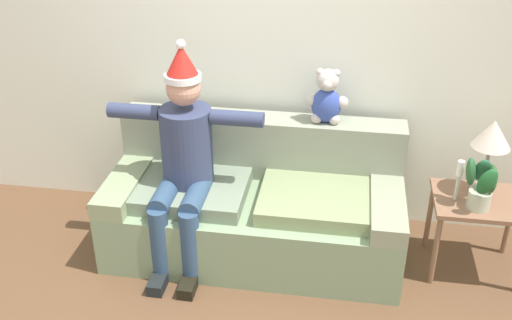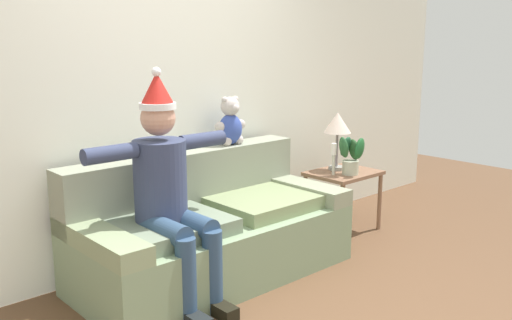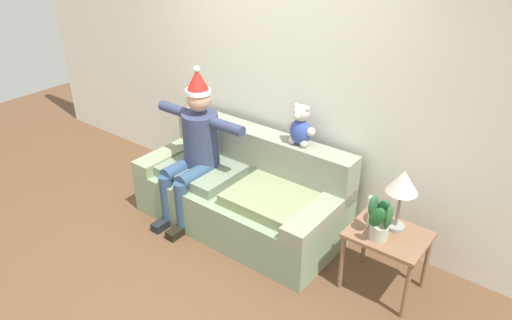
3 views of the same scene
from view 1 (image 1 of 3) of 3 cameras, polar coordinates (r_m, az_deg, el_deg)
The scene contains 8 objects.
back_wall at distance 4.27m, azimuth 1.13°, elevation 11.30°, with size 7.00×0.10×2.70m, color white.
couch at distance 4.23m, azimuth -0.01°, elevation -4.17°, with size 1.98×0.91×0.87m.
person_seated at distance 3.95m, azimuth -6.82°, elevation 0.36°, with size 1.02×0.77×1.51m.
teddy_bear at distance 4.11m, azimuth 6.63°, elevation 5.73°, with size 0.29×0.17×0.38m.
side_table at distance 4.19m, azimuth 20.15°, elevation -4.41°, with size 0.59×0.47×0.54m.
table_lamp at distance 4.05m, azimuth 21.23°, elevation 1.98°, with size 0.24×0.24×0.51m.
potted_plant at distance 3.97m, azimuth 20.36°, elevation -2.14°, with size 0.22×0.24×0.34m.
candle_tall at distance 4.01m, azimuth 18.49°, elevation -1.33°, with size 0.04×0.04×0.28m.
Camera 1 is at (0.56, -2.49, 2.62)m, focal length 42.72 mm.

